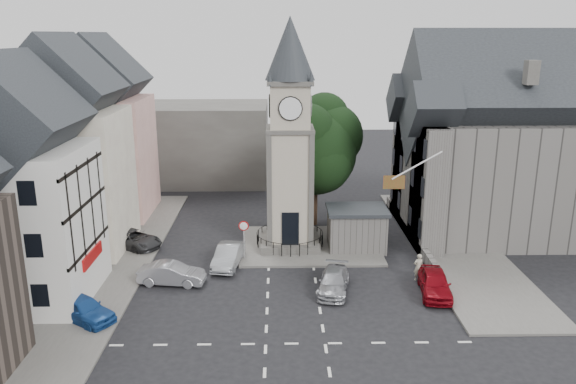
{
  "coord_description": "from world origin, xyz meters",
  "views": [
    {
      "loc": [
        -0.82,
        -30.63,
        15.07
      ],
      "look_at": [
        -0.19,
        5.0,
        5.0
      ],
      "focal_mm": 35.0,
      "sensor_mm": 36.0,
      "label": 1
    }
  ],
  "objects_px": {
    "stone_shelter": "(356,228)",
    "car_east_red": "(435,283)",
    "clock_tower": "(290,137)",
    "car_west_blue": "(82,309)",
    "pedestrian": "(418,267)"
  },
  "relations": [
    {
      "from": "stone_shelter",
      "to": "car_east_red",
      "type": "relative_size",
      "value": 1.01
    },
    {
      "from": "car_east_red",
      "to": "clock_tower",
      "type": "bearing_deg",
      "value": 143.75
    },
    {
      "from": "stone_shelter",
      "to": "car_west_blue",
      "type": "distance_m",
      "value": 19.34
    },
    {
      "from": "car_east_red",
      "to": "pedestrian",
      "type": "relative_size",
      "value": 2.43
    },
    {
      "from": "clock_tower",
      "to": "car_west_blue",
      "type": "relative_size",
      "value": 3.94
    },
    {
      "from": "car_east_red",
      "to": "pedestrian",
      "type": "xyz_separation_m",
      "value": [
        -0.5,
        2.05,
        0.15
      ]
    },
    {
      "from": "clock_tower",
      "to": "car_east_red",
      "type": "relative_size",
      "value": 3.8
    },
    {
      "from": "car_east_red",
      "to": "car_west_blue",
      "type": "bearing_deg",
      "value": -164.78
    },
    {
      "from": "clock_tower",
      "to": "car_east_red",
      "type": "bearing_deg",
      "value": -43.42
    },
    {
      "from": "stone_shelter",
      "to": "car_west_blue",
      "type": "height_order",
      "value": "stone_shelter"
    },
    {
      "from": "stone_shelter",
      "to": "car_east_red",
      "type": "distance_m",
      "value": 8.45
    },
    {
      "from": "stone_shelter",
      "to": "pedestrian",
      "type": "relative_size",
      "value": 2.44
    },
    {
      "from": "car_west_blue",
      "to": "stone_shelter",
      "type": "bearing_deg",
      "value": -23.59
    },
    {
      "from": "clock_tower",
      "to": "car_west_blue",
      "type": "height_order",
      "value": "clock_tower"
    },
    {
      "from": "stone_shelter",
      "to": "clock_tower",
      "type": "bearing_deg",
      "value": 174.16
    }
  ]
}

